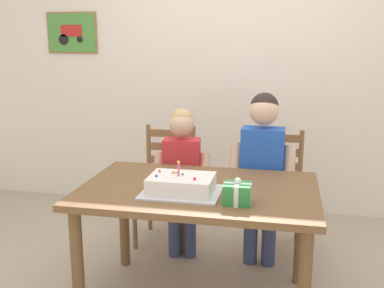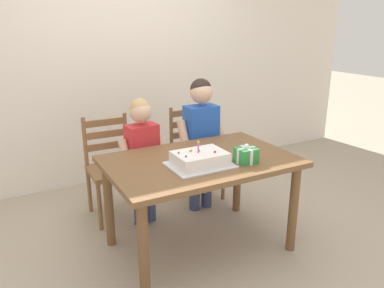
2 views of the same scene
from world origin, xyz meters
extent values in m
plane|color=tan|center=(0.00, 0.00, 0.00)|extent=(20.00, 20.00, 0.00)
cube|color=silver|center=(0.00, 1.74, 1.30)|extent=(6.40, 0.08, 2.60)
cube|color=brown|center=(0.00, 0.00, 0.73)|extent=(1.39, 0.91, 0.04)
cylinder|color=brown|center=(-0.61, -0.37, 0.36)|extent=(0.07, 0.07, 0.71)
cylinder|color=brown|center=(0.61, -0.37, 0.36)|extent=(0.07, 0.07, 0.71)
cylinder|color=brown|center=(-0.61, 0.37, 0.36)|extent=(0.07, 0.07, 0.71)
cylinder|color=brown|center=(0.61, 0.37, 0.36)|extent=(0.07, 0.07, 0.71)
cube|color=silver|center=(-0.07, -0.13, 0.76)|extent=(0.44, 0.34, 0.01)
cube|color=white|center=(-0.07, -0.13, 0.81)|extent=(0.36, 0.26, 0.09)
cylinder|color=#E04C9E|center=(-0.09, -0.13, 0.89)|extent=(0.01, 0.01, 0.07)
sphere|color=yellow|center=(-0.09, -0.13, 0.93)|extent=(0.02, 0.02, 0.02)
sphere|color=green|center=(-0.07, -0.11, 0.86)|extent=(0.01, 0.01, 0.01)
sphere|color=orange|center=(-0.12, -0.08, 0.86)|extent=(0.01, 0.01, 0.01)
sphere|color=blue|center=(-0.21, -0.17, 0.86)|extent=(0.01, 0.01, 0.01)
sphere|color=red|center=(0.01, -0.18, 0.86)|extent=(0.02, 0.02, 0.02)
sphere|color=red|center=(-0.22, -0.07, 0.86)|extent=(0.01, 0.01, 0.01)
sphere|color=orange|center=(-0.13, -0.09, 0.86)|extent=(0.02, 0.02, 0.02)
cube|color=#2D8E42|center=(0.25, -0.22, 0.81)|extent=(0.14, 0.13, 0.11)
cube|color=white|center=(0.25, -0.22, 0.81)|extent=(0.15, 0.02, 0.12)
cube|color=white|center=(0.25, -0.22, 0.81)|extent=(0.02, 0.13, 0.12)
sphere|color=white|center=(0.25, -0.22, 0.88)|extent=(0.04, 0.04, 0.04)
cube|color=brown|center=(-0.43, 0.82, 0.45)|extent=(0.43, 0.43, 0.04)
cylinder|color=brown|center=(-0.25, 0.63, 0.21)|extent=(0.04, 0.04, 0.43)
cylinder|color=brown|center=(-0.63, 0.63, 0.21)|extent=(0.04, 0.04, 0.43)
cylinder|color=brown|center=(-0.24, 1.01, 0.21)|extent=(0.04, 0.04, 0.43)
cylinder|color=brown|center=(-0.62, 1.01, 0.21)|extent=(0.04, 0.04, 0.43)
cylinder|color=brown|center=(-0.24, 1.01, 0.70)|extent=(0.04, 0.04, 0.45)
cylinder|color=brown|center=(-0.62, 1.01, 0.70)|extent=(0.04, 0.04, 0.45)
cube|color=brown|center=(-0.43, 1.01, 0.63)|extent=(0.36, 0.03, 0.06)
cube|color=brown|center=(-0.43, 1.01, 0.74)|extent=(0.36, 0.03, 0.06)
cube|color=brown|center=(-0.43, 1.01, 0.85)|extent=(0.36, 0.03, 0.06)
cube|color=brown|center=(0.43, 0.82, 0.45)|extent=(0.44, 0.44, 0.04)
cylinder|color=brown|center=(0.63, 0.64, 0.21)|extent=(0.04, 0.04, 0.43)
cylinder|color=brown|center=(0.25, 0.62, 0.21)|extent=(0.04, 0.04, 0.43)
cylinder|color=brown|center=(0.61, 1.02, 0.21)|extent=(0.04, 0.04, 0.43)
cylinder|color=brown|center=(0.23, 1.00, 0.21)|extent=(0.04, 0.04, 0.43)
cylinder|color=brown|center=(0.61, 1.02, 0.70)|extent=(0.04, 0.04, 0.45)
cylinder|color=brown|center=(0.23, 1.00, 0.70)|extent=(0.04, 0.04, 0.45)
cube|color=brown|center=(0.42, 1.01, 0.63)|extent=(0.36, 0.04, 0.06)
cube|color=brown|center=(0.42, 1.01, 0.74)|extent=(0.36, 0.04, 0.06)
cube|color=brown|center=(0.42, 1.01, 0.85)|extent=(0.36, 0.04, 0.06)
cylinder|color=#38426B|center=(0.40, 0.58, 0.24)|extent=(0.10, 0.10, 0.47)
cylinder|color=#38426B|center=(0.27, 0.58, 0.24)|extent=(0.10, 0.10, 0.47)
cube|color=blue|center=(0.34, 0.58, 0.74)|extent=(0.29, 0.18, 0.54)
cylinder|color=#E0B293|center=(0.52, 0.54, 0.72)|extent=(0.08, 0.22, 0.36)
cylinder|color=#E0B293|center=(0.15, 0.55, 0.72)|extent=(0.08, 0.22, 0.36)
sphere|color=#E0B293|center=(0.34, 0.58, 1.13)|extent=(0.20, 0.20, 0.20)
sphere|color=#2D231E|center=(0.34, 0.59, 1.16)|extent=(0.19, 0.19, 0.19)
cylinder|color=#38426B|center=(-0.18, 0.59, 0.21)|extent=(0.09, 0.09, 0.42)
cylinder|color=#38426B|center=(-0.30, 0.57, 0.21)|extent=(0.09, 0.09, 0.42)
cube|color=red|center=(-0.24, 0.58, 0.66)|extent=(0.28, 0.19, 0.48)
cylinder|color=#E0B293|center=(-0.07, 0.57, 0.65)|extent=(0.09, 0.21, 0.32)
cylinder|color=#E0B293|center=(-0.40, 0.53, 0.65)|extent=(0.09, 0.21, 0.32)
sphere|color=#E0B293|center=(-0.24, 0.58, 1.02)|extent=(0.18, 0.18, 0.18)
sphere|color=tan|center=(-0.24, 0.59, 1.04)|extent=(0.17, 0.17, 0.17)
camera|label=1|loc=(0.49, -2.52, 1.60)|focal=42.72mm
camera|label=2|loc=(-1.31, -2.30, 1.72)|focal=35.46mm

